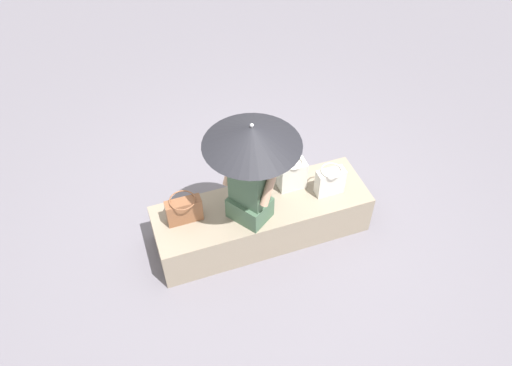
{
  "coord_description": "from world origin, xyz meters",
  "views": [
    {
      "loc": [
        -1.09,
        -2.91,
        3.95
      ],
      "look_at": [
        -0.08,
        -0.05,
        0.79
      ],
      "focal_mm": 35.42,
      "sensor_mm": 36.0,
      "label": 1
    }
  ],
  "objects_px": {
    "handbag_black": "(184,210)",
    "shoulder_bag_spare": "(292,175)",
    "parasol": "(252,136)",
    "tote_bag_canvas": "(330,181)",
    "person_seated": "(250,186)"
  },
  "relations": [
    {
      "from": "person_seated",
      "to": "handbag_black",
      "type": "xyz_separation_m",
      "value": [
        -0.57,
        0.15,
        -0.25
      ]
    },
    {
      "from": "shoulder_bag_spare",
      "to": "parasol",
      "type": "bearing_deg",
      "value": -152.63
    },
    {
      "from": "handbag_black",
      "to": "parasol",
      "type": "bearing_deg",
      "value": -17.23
    },
    {
      "from": "person_seated",
      "to": "tote_bag_canvas",
      "type": "height_order",
      "value": "person_seated"
    },
    {
      "from": "person_seated",
      "to": "shoulder_bag_spare",
      "type": "xyz_separation_m",
      "value": [
        0.49,
        0.21,
        -0.23
      ]
    },
    {
      "from": "parasol",
      "to": "tote_bag_canvas",
      "type": "distance_m",
      "value": 1.14
    },
    {
      "from": "parasol",
      "to": "handbag_black",
      "type": "height_order",
      "value": "parasol"
    },
    {
      "from": "parasol",
      "to": "tote_bag_canvas",
      "type": "relative_size",
      "value": 3.76
    },
    {
      "from": "person_seated",
      "to": "parasol",
      "type": "relative_size",
      "value": 0.82
    },
    {
      "from": "person_seated",
      "to": "parasol",
      "type": "xyz_separation_m",
      "value": [
        0.01,
        -0.03,
        0.59
      ]
    },
    {
      "from": "shoulder_bag_spare",
      "to": "person_seated",
      "type": "bearing_deg",
      "value": -156.54
    },
    {
      "from": "tote_bag_canvas",
      "to": "parasol",
      "type": "bearing_deg",
      "value": -175.39
    },
    {
      "from": "handbag_black",
      "to": "shoulder_bag_spare",
      "type": "relative_size",
      "value": 1.0
    },
    {
      "from": "handbag_black",
      "to": "shoulder_bag_spare",
      "type": "distance_m",
      "value": 1.06
    },
    {
      "from": "shoulder_bag_spare",
      "to": "handbag_black",
      "type": "bearing_deg",
      "value": -176.29
    }
  ]
}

